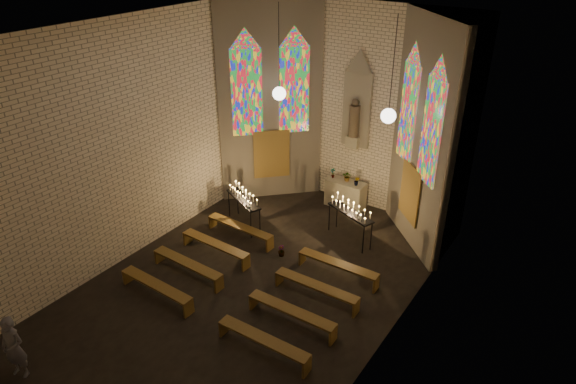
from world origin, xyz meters
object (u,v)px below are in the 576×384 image
object	(u,v)px
aisle_flower_pot	(281,251)
visitor	(14,348)
votive_stand_right	(351,210)
votive_stand_left	(243,197)
altar	(345,194)

from	to	relation	value
aisle_flower_pot	visitor	distance (m)	7.50
votive_stand_right	votive_stand_left	bearing A→B (deg)	-139.62
aisle_flower_pot	visitor	xyz separation A→B (m)	(-2.24, -7.13, 0.61)
votive_stand_left	votive_stand_right	xyz separation A→B (m)	(3.34, 1.21, 0.00)
altar	aisle_flower_pot	size ratio (longest dim) A/B	3.81
votive_stand_right	altar	bearing A→B (deg)	142.47
votive_stand_left	visitor	distance (m)	7.90
altar	aisle_flower_pot	distance (m)	3.84
visitor	aisle_flower_pot	bearing A→B (deg)	54.23
altar	visitor	xyz separation A→B (m)	(-2.38, -10.95, 0.30)
votive_stand_left	votive_stand_right	distance (m)	3.55
aisle_flower_pot	votive_stand_right	world-z (taller)	votive_stand_right
altar	votive_stand_left	size ratio (longest dim) A/B	0.80
aisle_flower_pot	visitor	bearing A→B (deg)	-107.47
votive_stand_right	visitor	distance (m)	9.76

